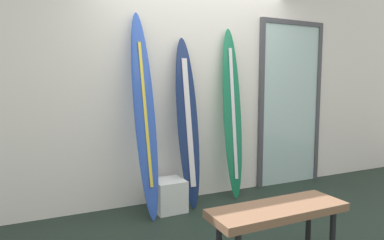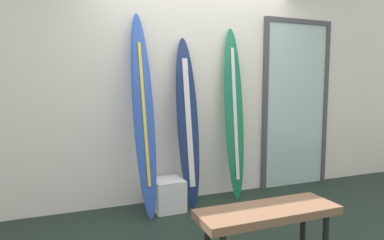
{
  "view_description": "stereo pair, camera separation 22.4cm",
  "coord_description": "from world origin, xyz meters",
  "px_view_note": "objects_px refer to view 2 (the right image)",
  "views": [
    {
      "loc": [
        -1.69,
        -2.38,
        1.36
      ],
      "look_at": [
        -0.16,
        0.95,
        0.97
      ],
      "focal_mm": 30.92,
      "sensor_mm": 36.0,
      "label": 1
    },
    {
      "loc": [
        -1.49,
        -2.47,
        1.36
      ],
      "look_at": [
        -0.16,
        0.95,
        0.97
      ],
      "focal_mm": 30.92,
      "sensor_mm": 36.0,
      "label": 2
    }
  ],
  "objects_px": {
    "glass_door": "(296,101)",
    "surfboard_cobalt": "(144,113)",
    "surfboard_emerald": "(234,114)",
    "bench": "(268,216)",
    "surfboard_navy": "(188,122)",
    "display_block_left": "(168,195)"
  },
  "relations": [
    {
      "from": "surfboard_navy",
      "to": "surfboard_emerald",
      "type": "relative_size",
      "value": 0.93
    },
    {
      "from": "bench",
      "to": "surfboard_navy",
      "type": "bearing_deg",
      "value": 92.31
    },
    {
      "from": "surfboard_emerald",
      "to": "surfboard_cobalt",
      "type": "bearing_deg",
      "value": -174.4
    },
    {
      "from": "surfboard_cobalt",
      "to": "bench",
      "type": "bearing_deg",
      "value": -68.11
    },
    {
      "from": "surfboard_navy",
      "to": "display_block_left",
      "type": "distance_m",
      "value": 0.83
    },
    {
      "from": "surfboard_emerald",
      "to": "display_block_left",
      "type": "xyz_separation_m",
      "value": [
        -0.87,
        -0.13,
        -0.85
      ]
    },
    {
      "from": "glass_door",
      "to": "surfboard_cobalt",
      "type": "bearing_deg",
      "value": -172.9
    },
    {
      "from": "surfboard_cobalt",
      "to": "surfboard_navy",
      "type": "distance_m",
      "value": 0.53
    },
    {
      "from": "surfboard_navy",
      "to": "surfboard_emerald",
      "type": "xyz_separation_m",
      "value": [
        0.61,
        0.05,
        0.07
      ]
    },
    {
      "from": "bench",
      "to": "glass_door",
      "type": "bearing_deg",
      "value": 47.08
    },
    {
      "from": "surfboard_cobalt",
      "to": "surfboard_emerald",
      "type": "bearing_deg",
      "value": 5.6
    },
    {
      "from": "surfboard_navy",
      "to": "surfboard_emerald",
      "type": "height_order",
      "value": "surfboard_emerald"
    },
    {
      "from": "display_block_left",
      "to": "bench",
      "type": "distance_m",
      "value": 1.47
    },
    {
      "from": "display_block_left",
      "to": "glass_door",
      "type": "relative_size",
      "value": 0.15
    },
    {
      "from": "surfboard_navy",
      "to": "surfboard_emerald",
      "type": "distance_m",
      "value": 0.62
    },
    {
      "from": "bench",
      "to": "surfboard_emerald",
      "type": "bearing_deg",
      "value": 70.31
    },
    {
      "from": "surfboard_navy",
      "to": "glass_door",
      "type": "bearing_deg",
      "value": 7.21
    },
    {
      "from": "display_block_left",
      "to": "bench",
      "type": "height_order",
      "value": "bench"
    },
    {
      "from": "surfboard_navy",
      "to": "display_block_left",
      "type": "xyz_separation_m",
      "value": [
        -0.26,
        -0.08,
        -0.78
      ]
    },
    {
      "from": "bench",
      "to": "display_block_left",
      "type": "bearing_deg",
      "value": 102.68
    },
    {
      "from": "bench",
      "to": "surfboard_cobalt",
      "type": "bearing_deg",
      "value": 111.89
    },
    {
      "from": "display_block_left",
      "to": "glass_door",
      "type": "xyz_separation_m",
      "value": [
        1.9,
        0.29,
        0.98
      ]
    }
  ]
}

